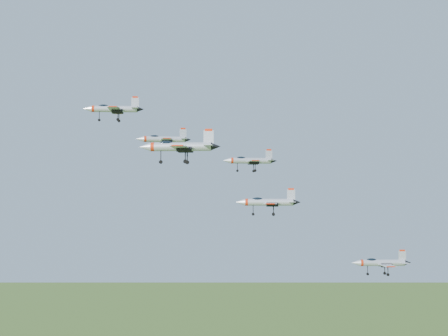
{
  "coord_description": "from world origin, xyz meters",
  "views": [
    {
      "loc": [
        12.39,
        -116.46,
        133.81
      ],
      "look_at": [
        1.98,
        -2.05,
        139.55
      ],
      "focal_mm": 50.0,
      "sensor_mm": 36.0,
      "label": 1
    }
  ],
  "objects": [
    {
      "name": "jet_right_low",
      "position": [
        10.19,
        -14.26,
        133.33
      ],
      "size": [
        10.67,
        8.77,
        2.86
      ],
      "rotation": [
        0.0,
        0.0,
        0.02
      ],
      "color": "silver"
    },
    {
      "name": "jet_right_high",
      "position": [
        -3.66,
        -19.41,
        142.12
      ],
      "size": [
        13.08,
        10.74,
        3.51
      ],
      "rotation": [
        0.0,
        0.0,
        0.02
      ],
      "color": "silver"
    },
    {
      "name": "jet_left_low",
      "position": [
        6.23,
        6.02,
        141.41
      ],
      "size": [
        10.83,
        9.12,
        2.91
      ],
      "rotation": [
        0.0,
        0.0,
        0.21
      ],
      "color": "silver"
    },
    {
      "name": "jet_lead",
      "position": [
        -23.78,
        14.83,
        153.35
      ],
      "size": [
        13.23,
        11.07,
        3.54
      ],
      "rotation": [
        0.0,
        0.0,
        0.16
      ],
      "color": "silver"
    },
    {
      "name": "jet_trail",
      "position": [
        30.64,
        0.97,
        122.14
      ],
      "size": [
        11.18,
        9.32,
        2.99
      ],
      "rotation": [
        0.0,
        0.0,
        0.13
      ],
      "color": "silver"
    },
    {
      "name": "jet_left_high",
      "position": [
        -9.76,
        -0.7,
        145.14
      ],
      "size": [
        10.41,
        8.81,
        2.81
      ],
      "rotation": [
        0.0,
        0.0,
        0.25
      ],
      "color": "silver"
    }
  ]
}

